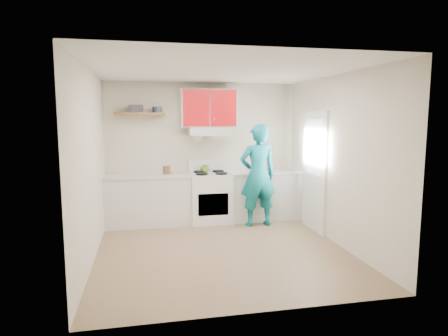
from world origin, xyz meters
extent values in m
plane|color=brown|center=(0.00, 0.00, 0.00)|extent=(3.80, 3.80, 0.00)
cube|color=white|center=(0.00, 0.00, 2.60)|extent=(3.60, 3.80, 0.04)
cube|color=beige|center=(0.00, 1.90, 1.30)|extent=(3.60, 0.04, 2.60)
cube|color=beige|center=(0.00, -1.90, 1.30)|extent=(3.60, 0.04, 2.60)
cube|color=beige|center=(-1.80, 0.00, 1.30)|extent=(0.04, 3.80, 2.60)
cube|color=beige|center=(1.80, 0.00, 1.30)|extent=(0.04, 3.80, 2.60)
cube|color=white|center=(1.78, 0.70, 1.02)|extent=(0.05, 0.85, 2.05)
cube|color=white|center=(1.75, 0.70, 1.45)|extent=(0.01, 0.55, 0.95)
cube|color=silver|center=(-1.04, 1.60, 0.45)|extent=(1.52, 0.60, 0.90)
cube|color=silver|center=(1.14, 1.60, 0.45)|extent=(1.32, 0.60, 0.90)
cube|color=white|center=(0.10, 1.57, 0.46)|extent=(0.76, 0.65, 0.92)
cube|color=silver|center=(0.10, 1.68, 1.70)|extent=(0.76, 0.44, 0.15)
cube|color=red|center=(0.10, 1.73, 2.12)|extent=(1.02, 0.33, 0.70)
cube|color=brown|center=(-1.15, 1.75, 2.02)|extent=(0.90, 0.30, 0.04)
cube|color=#3A333A|center=(-1.21, 1.72, 2.10)|extent=(0.26, 0.19, 0.13)
cylinder|color=#333D4C|center=(-0.84, 1.74, 2.09)|extent=(0.19, 0.19, 0.10)
ellipsoid|color=#507621|center=(0.02, 1.68, 0.99)|extent=(0.23, 0.23, 0.15)
cylinder|color=brown|center=(-0.69, 1.65, 0.98)|extent=(0.16, 0.16, 0.17)
cube|color=olive|center=(1.09, 1.53, 0.91)|extent=(0.28, 0.21, 0.02)
cube|color=red|center=(1.53, 1.58, 0.90)|extent=(0.34, 0.29, 0.01)
imported|color=#0D717D|center=(0.89, 1.15, 0.92)|extent=(0.69, 0.48, 1.84)
camera|label=1|loc=(-1.08, -5.42, 1.95)|focal=30.98mm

